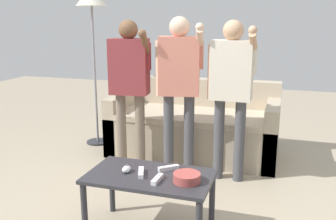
% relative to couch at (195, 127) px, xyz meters
% --- Properties ---
extents(ground_plane, '(12.00, 12.00, 0.00)m').
position_rel_couch_xyz_m(ground_plane, '(0.17, -1.52, -0.30)').
color(ground_plane, tan).
extents(couch, '(1.86, 0.90, 0.82)m').
position_rel_couch_xyz_m(couch, '(0.00, 0.00, 0.00)').
color(couch, '#B7A88E').
rests_on(couch, ground).
extents(coffee_table, '(0.88, 0.50, 0.46)m').
position_rel_couch_xyz_m(coffee_table, '(0.10, -1.77, 0.09)').
color(coffee_table, '#2D2D33').
rests_on(coffee_table, ground).
extents(snack_bowl, '(0.18, 0.18, 0.06)m').
position_rel_couch_xyz_m(snack_bowl, '(0.38, -1.80, 0.19)').
color(snack_bowl, '#B24C47').
rests_on(snack_bowl, coffee_table).
extents(game_remote_nunchuk, '(0.06, 0.09, 0.05)m').
position_rel_couch_xyz_m(game_remote_nunchuk, '(-0.07, -1.78, 0.18)').
color(game_remote_nunchuk, white).
rests_on(game_remote_nunchuk, coffee_table).
extents(floor_lamp, '(0.36, 0.36, 1.89)m').
position_rel_couch_xyz_m(floor_lamp, '(-1.24, -0.03, 1.35)').
color(floor_lamp, '#2D2D33').
rests_on(floor_lamp, ground).
extents(player_left, '(0.47, 0.33, 1.51)m').
position_rel_couch_xyz_m(player_left, '(-0.51, -0.68, 0.65)').
color(player_left, '#756656').
rests_on(player_left, ground).
extents(player_center, '(0.48, 0.30, 1.54)m').
position_rel_couch_xyz_m(player_center, '(-0.01, -0.64, 0.67)').
color(player_center, '#47474C').
rests_on(player_center, ground).
extents(player_right, '(0.44, 0.31, 1.51)m').
position_rel_couch_xyz_m(player_right, '(0.49, -0.64, 0.65)').
color(player_right, '#47474C').
rests_on(player_right, ground).
extents(game_remote_wand_near, '(0.09, 0.16, 0.03)m').
position_rel_couch_xyz_m(game_remote_wand_near, '(0.04, -1.78, 0.17)').
color(game_remote_wand_near, white).
rests_on(game_remote_wand_near, coffee_table).
extents(game_remote_wand_far, '(0.04, 0.15, 0.03)m').
position_rel_couch_xyz_m(game_remote_wand_far, '(0.19, -1.86, 0.17)').
color(game_remote_wand_far, white).
rests_on(game_remote_wand_far, coffee_table).
extents(game_remote_wand_spare, '(0.14, 0.13, 0.03)m').
position_rel_couch_xyz_m(game_remote_wand_spare, '(0.20, -1.65, 0.17)').
color(game_remote_wand_spare, white).
rests_on(game_remote_wand_spare, coffee_table).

